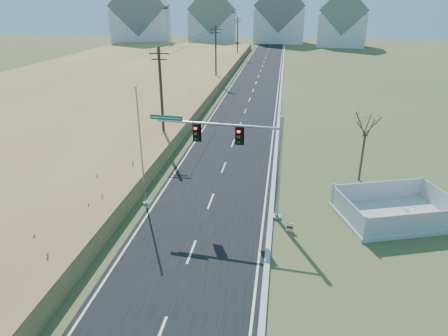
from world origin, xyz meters
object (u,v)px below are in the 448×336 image
Objects in this scene: open_sign at (290,227)px; traffic_signal_mast at (249,155)px; flagpole at (142,160)px; bare_tree at (367,123)px; fence_enclosure at (394,214)px.

traffic_signal_mast is at bearing 152.46° from open_sign.
flagpole reaches higher than bare_tree.
flagpole is (-6.97, 0.41, -0.95)m from traffic_signal_mast.
fence_enclosure is at bearing 25.67° from open_sign.
open_sign is at bearing -26.47° from traffic_signal_mast.
open_sign is (-6.54, -2.59, 0.01)m from fence_enclosure.
fence_enclosure is 16.44m from flagpole.
flagpole is at bearing -157.58° from bare_tree.
bare_tree is at bearing 61.32° from open_sign.
flagpole is 16.18m from bare_tree.
bare_tree is (14.91, 6.15, 1.31)m from flagpole.
bare_tree is at bearing 84.43° from fence_enclosure.
bare_tree is (7.94, 6.56, 0.36)m from traffic_signal_mast.
open_sign is at bearing -176.71° from fence_enclosure.
fence_enclosure is 13.78× the size of open_sign.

